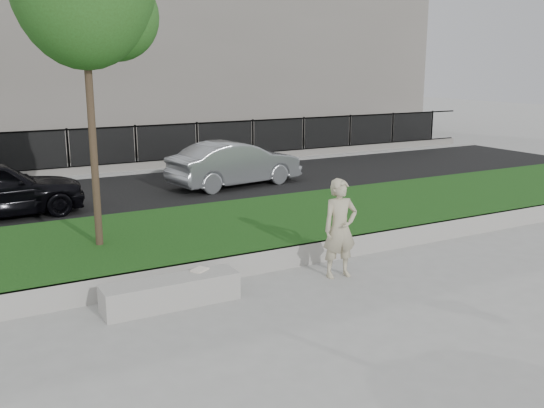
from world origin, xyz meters
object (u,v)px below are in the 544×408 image
book (200,270)px  car_silver (235,164)px  man (340,228)px  stone_bench (171,292)px

book → car_silver: size_ratio=0.06×
man → book: size_ratio=6.76×
car_silver → book: bearing=142.1°
stone_bench → man: size_ratio=1.22×
stone_bench → book: size_ratio=8.23×
stone_bench → book: (0.53, 0.14, 0.23)m
man → car_silver: bearing=84.9°
stone_bench → car_silver: 9.19m
book → car_silver: 8.79m
stone_bench → man: 3.05m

